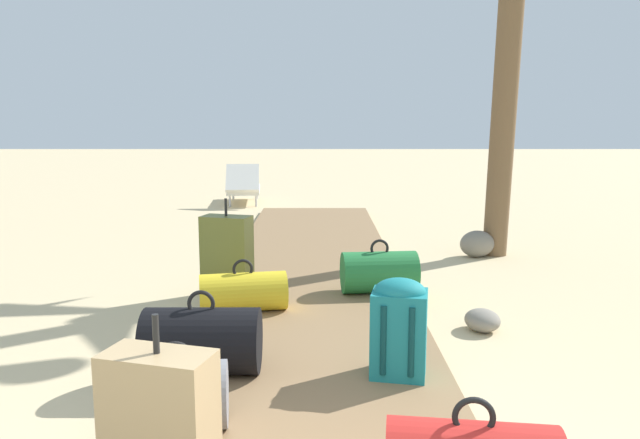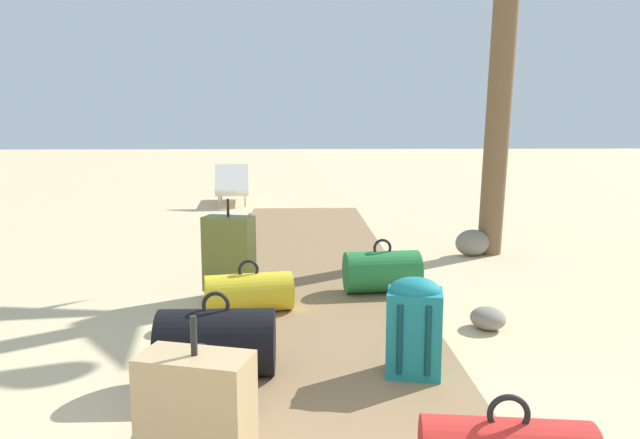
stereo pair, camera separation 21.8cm
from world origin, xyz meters
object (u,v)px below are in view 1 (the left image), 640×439
object	(u,v)px
suitcase_tan	(159,437)
duffel_bag_grey	(176,396)
suitcase_olive	(226,253)
lounge_chair	(242,187)
duffel_bag_black	(201,341)
backpack_teal	(398,325)
duffel_bag_green	(378,272)
duffel_bag_yellow	(242,292)

from	to	relation	value
suitcase_tan	duffel_bag_grey	world-z (taller)	suitcase_tan
suitcase_olive	duffel_bag_grey	xyz separation A→B (m)	(0.13, -2.53, -0.16)
suitcase_olive	lounge_chair	world-z (taller)	suitcase_olive
suitcase_tan	duffel_bag_grey	bearing A→B (deg)	98.53
duffel_bag_black	backpack_teal	size ratio (longest dim) A/B	1.16
duffel_bag_green	duffel_bag_yellow	distance (m)	1.25
duffel_bag_black	duffel_bag_green	size ratio (longest dim) A/B	1.00
suitcase_olive	lounge_chair	bearing A→B (deg)	95.69
suitcase_olive	duffel_bag_green	bearing A→B (deg)	-4.80
suitcase_tan	duffel_bag_grey	size ratio (longest dim) A/B	1.53
lounge_chair	suitcase_tan	bearing A→B (deg)	-84.82
duffel_bag_yellow	suitcase_tan	world-z (taller)	suitcase_tan
duffel_bag_grey	suitcase_olive	bearing A→B (deg)	92.97
suitcase_olive	lounge_chair	size ratio (longest dim) A/B	0.51
duffel_bag_grey	backpack_teal	bearing A→B (deg)	28.84
duffel_bag_black	duffel_bag_green	world-z (taller)	duffel_bag_black
duffel_bag_yellow	duffel_bag_black	bearing A→B (deg)	-94.46
duffel_bag_black	suitcase_tan	world-z (taller)	suitcase_tan
backpack_teal	duffel_bag_grey	world-z (taller)	backpack_teal
lounge_chair	duffel_bag_grey	bearing A→B (deg)	-85.09
duffel_bag_black	suitcase_olive	size ratio (longest dim) A/B	0.84
duffel_bag_green	suitcase_olive	xyz separation A→B (m)	(-1.34, 0.11, 0.15)
duffel_bag_yellow	duffel_bag_green	bearing A→B (deg)	25.54
backpack_teal	duffel_bag_yellow	xyz separation A→B (m)	(-1.07, 1.25, -0.15)
duffel_bag_black	suitcase_olive	world-z (taller)	suitcase_olive
duffel_bag_yellow	suitcase_tan	xyz separation A→B (m)	(0.01, -2.57, 0.17)
duffel_bag_yellow	suitcase_olive	size ratio (longest dim) A/B	0.89
backpack_teal	suitcase_tan	bearing A→B (deg)	-128.53
duffel_bag_green	duffel_bag_grey	world-z (taller)	duffel_bag_green
duffel_bag_yellow	duffel_bag_grey	size ratio (longest dim) A/B	1.38
backpack_teal	suitcase_olive	size ratio (longest dim) A/B	0.72
duffel_bag_yellow	backpack_teal	bearing A→B (deg)	-49.38
backpack_teal	suitcase_tan	size ratio (longest dim) A/B	0.74
duffel_bag_yellow	lounge_chair	distance (m)	7.03
suitcase_tan	lounge_chair	xyz separation A→B (m)	(-0.86, 9.55, -0.08)
duffel_bag_black	duffel_bag_green	xyz separation A→B (m)	(1.22, 1.74, -0.02)
backpack_teal	duffel_bag_green	distance (m)	1.79
backpack_teal	duffel_bag_black	bearing A→B (deg)	178.05
duffel_bag_black	suitcase_olive	distance (m)	1.86
suitcase_tan	duffel_bag_black	bearing A→B (deg)	94.49
duffel_bag_grey	lounge_chair	world-z (taller)	lounge_chair
duffel_bag_green	suitcase_olive	world-z (taller)	suitcase_olive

